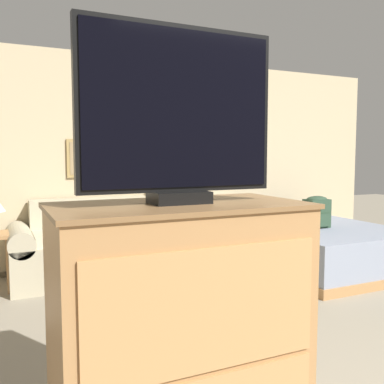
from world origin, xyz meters
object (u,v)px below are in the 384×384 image
(bed, at_px, (314,245))
(backpack, at_px, (317,211))
(couch, at_px, (96,248))
(coffee_table, at_px, (123,263))
(tv, at_px, (179,115))
(tv_dresser, at_px, (180,340))

(bed, xyz_separation_m, backpack, (-0.12, -0.17, 0.45))
(couch, height_order, bed, couch)
(coffee_table, height_order, backpack, backpack)
(couch, xyz_separation_m, coffee_table, (0.03, -1.01, 0.06))
(couch, relative_size, bed, 0.89)
(coffee_table, distance_m, tv, 2.44)
(couch, relative_size, tv, 2.18)
(couch, height_order, backpack, backpack)
(tv, bearing_deg, coffee_table, 81.00)
(backpack, bearing_deg, tv, -140.02)
(tv_dresser, bearing_deg, couch, 84.42)
(couch, xyz_separation_m, tv_dresser, (-0.31, -3.14, 0.26))
(couch, bearing_deg, bed, -14.15)
(backpack, bearing_deg, tv_dresser, -140.01)
(backpack, bearing_deg, coffee_table, -175.53)
(tv, bearing_deg, couch, 84.42)
(coffee_table, distance_m, backpack, 2.45)
(tv, relative_size, bed, 0.41)
(coffee_table, distance_m, tv_dresser, 2.16)
(bed, bearing_deg, couch, 165.85)
(tv_dresser, relative_size, tv, 1.39)
(coffee_table, height_order, tv, tv)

